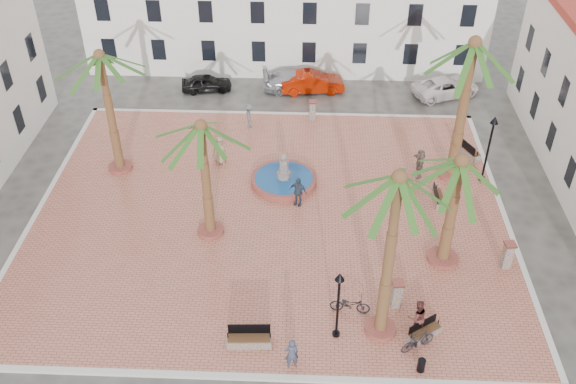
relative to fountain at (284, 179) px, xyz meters
name	(u,v)px	position (x,y,z in m)	size (l,w,h in m)	color
ground	(270,214)	(-0.64, -2.84, -0.42)	(120.00, 120.00, 0.00)	#56544F
plaza	(270,213)	(-0.64, -2.84, -0.35)	(26.00, 22.00, 0.15)	#C76F59
kerb_n	(280,114)	(-0.64, 8.16, -0.34)	(26.30, 0.30, 0.16)	silver
kerb_s	(253,377)	(-0.64, -13.84, -0.34)	(26.30, 0.30, 0.16)	silver
kerb_e	(505,219)	(12.36, -2.84, -0.34)	(0.30, 22.30, 0.16)	silver
kerb_w	(41,207)	(-13.64, -2.84, -0.34)	(0.30, 22.30, 0.16)	silver
building_north	(286,1)	(-0.64, 17.16, 4.34)	(30.40, 7.40, 9.50)	white
fountain	(284,179)	(0.00, 0.00, 0.00)	(3.90, 3.90, 2.02)	#A44B40
palm_nw	(102,68)	(-10.03, 1.06, 6.40)	(4.67, 4.67, 7.80)	#A44B40
palm_sw	(202,139)	(-3.71, -4.63, 5.60)	(4.59, 4.59, 6.95)	#A44B40
palm_s	(397,195)	(4.87, -11.09, 7.39)	(4.60, 4.60, 8.82)	#A44B40
palm_e	(459,175)	(8.38, -6.31, 5.00)	(5.15, 5.15, 6.43)	#A44B40
palm_ne	(472,59)	(10.00, 1.24, 7.27)	(5.51, 5.51, 8.86)	#A44B40
bench_s	(249,340)	(-0.95, -12.16, 0.02)	(1.99, 0.70, 1.04)	gray
bench_se	(424,333)	(6.79, -11.38, -0.03)	(1.64, 1.33, 0.87)	gray
bench_e	(438,198)	(8.85, -1.46, -0.04)	(0.54, 1.62, 0.85)	gray
bench_ne	(467,151)	(11.37, 3.47, 0.01)	(1.37, 2.00, 1.02)	gray
lamppost_s	(339,294)	(2.87, -11.46, 2.32)	(0.42, 0.42, 3.82)	black
lamppost_e	(491,138)	(11.76, 0.79, 2.66)	(0.47, 0.47, 4.33)	black
bollard_se	(397,294)	(5.69, -9.56, 0.51)	(0.59, 0.59, 1.52)	gray
bollard_n	(313,110)	(1.61, 7.40, 0.46)	(0.52, 0.52, 1.42)	gray
bollard_e	(507,255)	(11.43, -6.67, 0.52)	(0.61, 0.61, 1.53)	gray
litter_bin	(421,365)	(6.42, -13.24, 0.05)	(0.34, 0.34, 0.66)	black
cyclist_a	(292,353)	(0.95, -13.24, 0.54)	(0.60, 0.39, 1.64)	#394056
bicycle_a	(350,304)	(3.53, -10.04, 0.22)	(0.65, 1.87, 0.98)	black
cyclist_b	(417,317)	(6.43, -11.08, 0.65)	(0.90, 0.70, 1.84)	#562925
bicycle_b	(418,341)	(6.39, -12.08, 0.23)	(0.48, 1.69, 1.02)	black
pedestrian_fountain_a	(220,150)	(-3.98, 1.92, 0.64)	(0.90, 0.58, 1.83)	#9A855F
pedestrian_fountain_b	(298,191)	(0.89, -2.05, 0.63)	(1.06, 0.44, 1.81)	#324153
pedestrian_north	(250,116)	(-2.56, 6.25, 0.59)	(1.12, 0.64, 1.73)	#58585D
pedestrian_east	(420,163)	(8.03, 1.05, 0.62)	(1.66, 0.53, 1.79)	#705F54
car_black	(207,83)	(-6.22, 11.52, 0.20)	(1.47, 3.65, 1.24)	black
car_red	(312,82)	(1.54, 11.71, 0.34)	(1.61, 4.62, 1.52)	#A01801
car_silver	(297,81)	(0.41, 11.96, 0.30)	(2.02, 4.98, 1.44)	#ADAEB6
car_white	(446,87)	(11.23, 11.51, 0.26)	(2.27, 4.93, 1.37)	white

